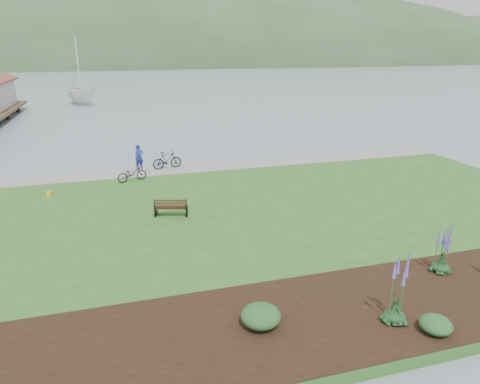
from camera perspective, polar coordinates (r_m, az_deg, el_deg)
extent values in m
plane|color=slate|center=(21.28, -1.71, -2.53)|extent=(600.00, 600.00, 0.00)
cube|color=#285A20|center=(19.41, -0.23, -4.05)|extent=(34.00, 20.00, 0.40)
cube|color=gray|center=(27.55, -5.34, 3.31)|extent=(34.00, 2.20, 0.03)
cube|color=black|center=(14.31, 20.97, -13.36)|extent=(24.00, 4.40, 0.04)
cube|color=black|center=(19.72, -9.14, -2.02)|extent=(1.54, 0.89, 0.05)
cube|color=black|center=(19.38, -9.30, -1.55)|extent=(1.44, 0.54, 0.45)
cube|color=black|center=(19.92, -11.13, -2.57)|extent=(0.19, 0.50, 0.40)
cube|color=black|center=(19.70, -7.07, -2.59)|extent=(0.19, 0.50, 0.40)
imported|color=navy|center=(27.41, -13.32, 4.79)|extent=(0.82, 0.71, 1.88)
imported|color=black|center=(25.26, -14.21, 2.39)|extent=(1.14, 1.82, 0.90)
imported|color=black|center=(27.41, -9.70, 4.21)|extent=(0.87, 1.92, 1.12)
imported|color=silver|center=(64.92, -20.25, 10.83)|extent=(15.45, 15.52, 29.61)
cube|color=gold|center=(24.04, -24.10, -0.28)|extent=(0.24, 0.32, 0.30)
ellipsoid|color=#15391A|center=(13.19, 19.90, -15.28)|extent=(0.62, 0.62, 0.31)
cone|color=#52429B|center=(12.61, 20.48, -10.96)|extent=(0.36, 0.36, 1.97)
ellipsoid|color=#15391A|center=(16.34, 25.16, -9.06)|extent=(0.62, 0.62, 0.31)
cone|color=#52429B|center=(15.96, 25.62, -6.11)|extent=(0.40, 0.40, 1.54)
ellipsoid|color=#1E4C21|center=(12.25, 2.79, -16.19)|extent=(1.12, 1.12, 0.56)
ellipsoid|color=#1E4C21|center=(13.14, 24.65, -15.77)|extent=(0.87, 0.87, 0.43)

